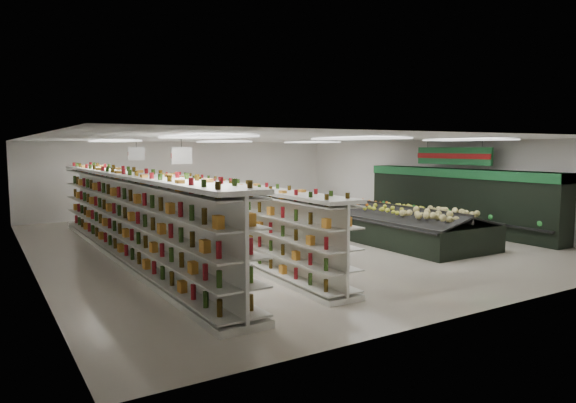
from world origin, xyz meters
TOP-DOWN VIEW (x-y plane):
  - floor at (0.00, 0.00)m, footprint 16.00×16.00m
  - ceiling at (0.00, 0.00)m, footprint 14.00×16.00m
  - wall_back at (0.00, 8.00)m, footprint 14.00×0.02m
  - wall_front at (0.00, -8.00)m, footprint 14.00×0.02m
  - wall_left at (-7.00, 0.00)m, footprint 0.02×16.00m
  - wall_right at (7.00, 0.00)m, footprint 0.02×16.00m
  - produce_wall_case at (6.53, -1.50)m, footprint 0.93×8.00m
  - aisle_sign_near at (-3.80, -2.00)m, footprint 0.52×0.06m
  - aisle_sign_far at (-3.80, 2.00)m, footprint 0.52×0.06m
  - hortifruti_banner at (6.25, -1.50)m, footprint 0.12×3.20m
  - gondola_left at (-4.60, -0.23)m, footprint 1.22×13.17m
  - gondola_center at (-2.07, -0.74)m, footprint 1.06×11.33m
  - produce_island at (3.26, -1.04)m, footprint 2.81×7.73m
  - soda_endcap at (0.79, 6.38)m, footprint 1.26×0.96m
  - shopper_main at (-0.86, -1.54)m, footprint 0.73×0.58m
  - shopper_background at (-2.80, 2.51)m, footprint 0.84×0.92m

SIDE VIEW (x-z plane):
  - floor at x=0.00m, z-range 0.00..0.00m
  - produce_island at x=3.26m, z-range -0.05..1.10m
  - soda_endcap at x=0.79m, z-range -0.02..1.44m
  - shopper_background at x=-2.80m, z-range 0.00..1.62m
  - shopper_main at x=-0.86m, z-range 0.00..1.75m
  - gondola_center at x=-2.07m, z-range -0.08..1.88m
  - gondola_left at x=-4.60m, z-range -0.09..2.19m
  - produce_wall_case at x=6.53m, z-range 0.14..2.34m
  - wall_back at x=0.00m, z-range 0.00..3.20m
  - wall_front at x=0.00m, z-range 0.00..3.20m
  - wall_left at x=-7.00m, z-range 0.00..3.20m
  - wall_right at x=7.00m, z-range 0.00..3.20m
  - hortifruti_banner at x=6.25m, z-range 2.18..3.13m
  - aisle_sign_near at x=-3.80m, z-range 2.38..3.13m
  - aisle_sign_far at x=-3.80m, z-range 2.38..3.13m
  - ceiling at x=0.00m, z-range 3.19..3.21m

